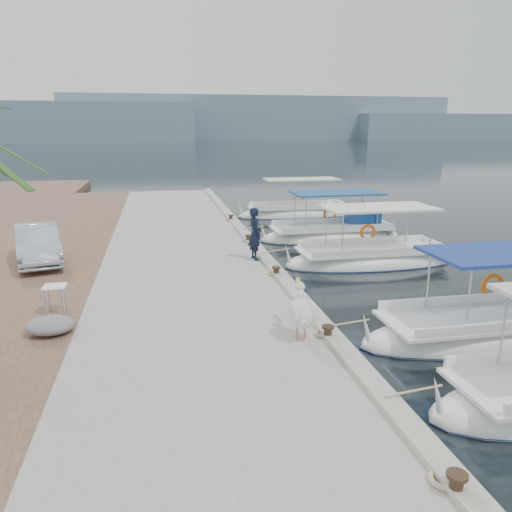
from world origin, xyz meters
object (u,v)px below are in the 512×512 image
Objects in this scene: fishing_caique_c at (371,261)px; fishing_caique_e at (298,214)px; fishing_caique_d at (333,235)px; pelican at (301,312)px; fishing_caique_b at (506,332)px; fisherman at (255,234)px; parked_car at (38,244)px.

fishing_caique_e is (0.16, 10.96, 0.00)m from fishing_caique_c.
fishing_caique_d is 4.42× the size of pelican.
fishing_caique_b is 1.07× the size of fishing_caique_e.
fishing_caique_d is at bearing 89.10° from fishing_caique_c.
pelican is at bearing 168.22° from fisherman.
fishing_caique_e is 4.67× the size of pelican.
fishing_caique_b is 1.96× the size of parked_car.
fisherman reaches higher than fishing_caique_d.
fishing_caique_e is (0.09, 6.42, -0.07)m from fishing_caique_d.
parked_car is at bearing -162.81° from fishing_caique_d.
fishing_caique_e is (-0.27, 18.19, 0.00)m from fishing_caique_b.
parked_car reaches higher than pelican.
fishing_caique_c is 4.85m from fisherman.
fishing_caique_d is (0.07, 4.54, 0.07)m from fishing_caique_c.
fishing_caique_e is at bearing -32.32° from fisherman.
fisherman is at bearing -113.12° from fishing_caique_e.
fisherman is 7.65m from parked_car.
fishing_caique_b is at bearing -88.26° from fishing_caique_d.
fisherman is (-5.09, 6.90, 1.32)m from fishing_caique_b.
pelican is at bearing -124.02° from fishing_caique_c.
fishing_caique_b is at bearing -152.80° from fisherman.
fishing_caique_b is 7.24m from fishing_caique_c.
parked_car is at bearing 131.83° from pelican.
pelican is 0.39× the size of parked_car.
fishing_caique_c is at bearing -90.83° from fishing_caique_e.
fishing_caique_c and fishing_caique_e have the same top height.
fishing_caique_b is 1.12× the size of fishing_caique_c.
fishing_caique_d is 6.43m from fishing_caique_e.
fishing_caique_d is 3.64× the size of fisherman.
pelican is at bearing -105.65° from fishing_caique_e.
fisherman is at bearing -22.58° from parked_car.
fishing_caique_c is at bearing -90.90° from fishing_caique_d.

